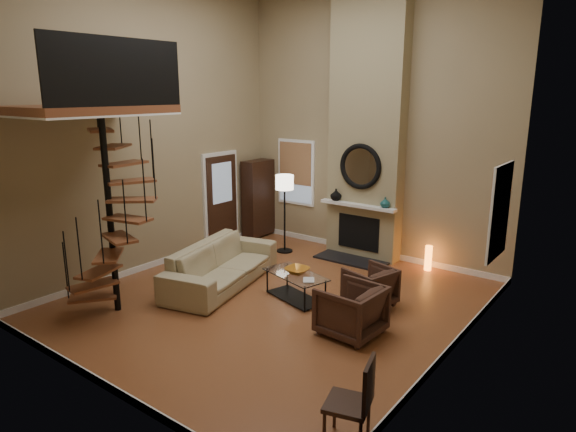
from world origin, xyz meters
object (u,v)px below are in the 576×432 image
Objects in this scene: sofa at (221,264)px; armchair_far at (355,312)px; armchair_near at (373,287)px; hutch at (258,198)px; floor_lamp at (285,189)px; accent_lamp at (428,258)px; side_chair at (356,398)px; coffee_table at (295,283)px.

sofa is 3.07× the size of armchair_far.
armchair_near is 1.02m from armchair_far.
hutch is 2.13× the size of armchair_far.
armchair_near is at bearing -26.84° from floor_lamp.
armchair_far is 0.50× the size of floor_lamp.
armchair_far is 3.26m from accent_lamp.
floor_lamp is at bearing -101.13° from armchair_near.
side_chair reaches higher than armchair_near.
armchair_near is 3.37m from side_chair.
coffee_table is (1.46, 0.28, -0.11)m from sofa.
floor_lamp is (-0.27, 2.24, 1.02)m from sofa.
armchair_far is at bearing 119.76° from side_chair.
armchair_near is at bearing 114.94° from side_chair.
hutch reaches higher than coffee_table.
floor_lamp is 6.36m from side_chair.
armchair_near is 0.56× the size of coffee_table.
side_chair is (5.62, -5.13, -0.42)m from hutch.
hutch is 4.30m from accent_lamp.
side_chair is (1.38, -5.31, 0.28)m from accent_lamp.
coffee_table is at bearing -48.54° from floor_lamp.
coffee_table is at bearing -114.73° from accent_lamp.
hutch is at bearing -100.62° from armchair_near.
accent_lamp is (2.72, 3.00, -0.15)m from sofa.
side_chair is (4.37, -4.54, -0.89)m from floor_lamp.
hutch is at bearing 137.61° from side_chair.
sofa is at bearing -132.12° from accent_lamp.
armchair_far reaches higher than accent_lamp.
hutch is 0.69× the size of sofa.
hutch is 2.53× the size of armchair_near.
side_chair is (4.10, -2.30, 0.13)m from sofa.
coffee_table is (-1.46, 0.53, -0.07)m from armchair_far.
hutch is at bearing -121.07° from armchair_far.
accent_lamp is at bearing -172.77° from armchair_far.
floor_lamp is (-1.73, 1.96, 1.13)m from coffee_table.
hutch is 1.06× the size of floor_lamp.
coffee_table is at bearing -53.38° from armchair_near.
coffee_table is 1.34× the size of side_chair.
armchair_near is at bearing -162.71° from armchair_far.
armchair_near reaches higher than accent_lamp.
armchair_near is at bearing 20.91° from coffee_table.
floor_lamp is (-2.95, 1.49, 1.06)m from armchair_near.
armchair_far is at bearing 29.41° from armchair_near.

